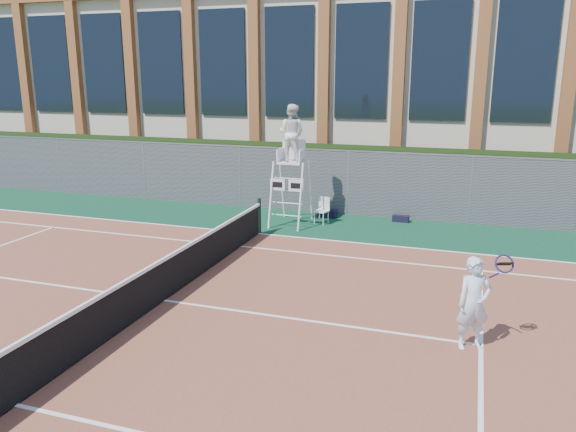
% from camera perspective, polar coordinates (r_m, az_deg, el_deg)
% --- Properties ---
extents(ground, '(120.00, 120.00, 0.00)m').
position_cam_1_polar(ground, '(12.34, -12.51, -8.50)').
color(ground, '#233814').
extents(apron, '(36.00, 20.00, 0.01)m').
position_cam_1_polar(apron, '(13.14, -10.27, -6.95)').
color(apron, '#0C3720').
rests_on(apron, ground).
extents(tennis_court, '(23.77, 10.97, 0.02)m').
position_cam_1_polar(tennis_court, '(12.34, -12.52, -8.42)').
color(tennis_court, brown).
rests_on(tennis_court, apron).
extents(tennis_net, '(0.10, 11.30, 1.10)m').
position_cam_1_polar(tennis_net, '(12.15, -12.65, -6.17)').
color(tennis_net, black).
rests_on(tennis_net, ground).
extents(fence, '(40.00, 0.06, 2.20)m').
position_cam_1_polar(fence, '(19.79, 0.44, 3.67)').
color(fence, '#595E60').
rests_on(fence, ground).
extents(hedge, '(40.00, 1.40, 2.20)m').
position_cam_1_polar(hedge, '(20.91, 1.46, 4.23)').
color(hedge, black).
rests_on(hedge, ground).
extents(building, '(45.00, 10.60, 8.22)m').
position_cam_1_polar(building, '(28.31, 6.37, 12.91)').
color(building, beige).
rests_on(building, ground).
extents(umpire_chair, '(1.08, 1.66, 3.87)m').
position_cam_1_polar(umpire_chair, '(17.73, 0.36, 8.10)').
color(umpire_chair, white).
rests_on(umpire_chair, ground).
extents(plastic_chair, '(0.49, 0.49, 0.86)m').
position_cam_1_polar(plastic_chair, '(18.16, 3.55, 0.81)').
color(plastic_chair, silver).
rests_on(plastic_chair, apron).
extents(sports_bag_near, '(0.67, 0.33, 0.27)m').
position_cam_1_polar(sports_bag_near, '(19.05, 4.05, 0.30)').
color(sports_bag_near, black).
rests_on(sports_bag_near, apron).
extents(sports_bag_far, '(0.54, 0.25, 0.21)m').
position_cam_1_polar(sports_bag_far, '(18.77, 11.38, -0.25)').
color(sports_bag_far, black).
rests_on(sports_bag_far, apron).
extents(tennis_player, '(0.99, 0.75, 1.67)m').
position_cam_1_polar(tennis_player, '(10.29, 18.38, -8.39)').
color(tennis_player, silver).
rests_on(tennis_player, tennis_court).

